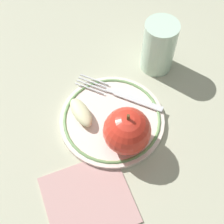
{
  "coord_description": "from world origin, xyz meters",
  "views": [
    {
      "loc": [
        -0.25,
        0.12,
        0.53
      ],
      "look_at": [
        0.02,
        -0.02,
        0.03
      ],
      "focal_mm": 50.0,
      "sensor_mm": 36.0,
      "label": 1
    }
  ],
  "objects_px": {
    "plate": "(112,119)",
    "drinking_glass": "(159,47)",
    "fork": "(121,95)",
    "apple_slice_front": "(81,112)",
    "apple_red_whole": "(127,131)",
    "napkin_folded": "(88,199)"
  },
  "relations": [
    {
      "from": "napkin_folded",
      "to": "apple_slice_front",
      "type": "bearing_deg",
      "value": -21.42
    },
    {
      "from": "apple_red_whole",
      "to": "fork",
      "type": "bearing_deg",
      "value": -24.19
    },
    {
      "from": "drinking_glass",
      "to": "napkin_folded",
      "type": "relative_size",
      "value": 0.81
    },
    {
      "from": "apple_red_whole",
      "to": "apple_slice_front",
      "type": "xyz_separation_m",
      "value": [
        0.09,
        0.05,
        -0.03
      ]
    },
    {
      "from": "apple_slice_front",
      "to": "fork",
      "type": "relative_size",
      "value": 0.44
    },
    {
      "from": "plate",
      "to": "drinking_glass",
      "type": "bearing_deg",
      "value": -61.99
    },
    {
      "from": "plate",
      "to": "drinking_glass",
      "type": "xyz_separation_m",
      "value": [
        0.08,
        -0.15,
        0.05
      ]
    },
    {
      "from": "plate",
      "to": "apple_red_whole",
      "type": "distance_m",
      "value": 0.08
    },
    {
      "from": "fork",
      "to": "apple_red_whole",
      "type": "bearing_deg",
      "value": 117.87
    },
    {
      "from": "apple_red_whole",
      "to": "drinking_glass",
      "type": "relative_size",
      "value": 0.81
    },
    {
      "from": "napkin_folded",
      "to": "apple_red_whole",
      "type": "bearing_deg",
      "value": -60.94
    },
    {
      "from": "apple_red_whole",
      "to": "fork",
      "type": "height_order",
      "value": "apple_red_whole"
    },
    {
      "from": "napkin_folded",
      "to": "fork",
      "type": "bearing_deg",
      "value": -44.05
    },
    {
      "from": "drinking_glass",
      "to": "napkin_folded",
      "type": "height_order",
      "value": "drinking_glass"
    },
    {
      "from": "plate",
      "to": "apple_slice_front",
      "type": "bearing_deg",
      "value": 57.38
    },
    {
      "from": "fork",
      "to": "apple_slice_front",
      "type": "bearing_deg",
      "value": 55.45
    },
    {
      "from": "apple_red_whole",
      "to": "plate",
      "type": "bearing_deg",
      "value": -1.57
    },
    {
      "from": "plate",
      "to": "apple_slice_front",
      "type": "xyz_separation_m",
      "value": [
        0.03,
        0.05,
        0.02
      ]
    },
    {
      "from": "fork",
      "to": "napkin_folded",
      "type": "bearing_deg",
      "value": 98.0
    },
    {
      "from": "apple_red_whole",
      "to": "drinking_glass",
      "type": "xyz_separation_m",
      "value": [
        0.14,
        -0.15,
        0.0
      ]
    },
    {
      "from": "plate",
      "to": "napkin_folded",
      "type": "height_order",
      "value": "plate"
    },
    {
      "from": "fork",
      "to": "plate",
      "type": "bearing_deg",
      "value": 94.2
    }
  ]
}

